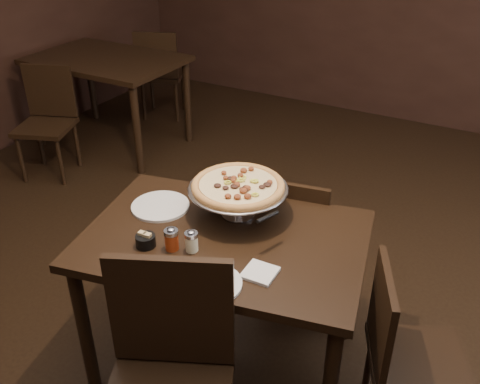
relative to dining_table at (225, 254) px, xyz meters
The scene contains 16 objects.
room 0.76m from the dining_table, 62.88° to the left, with size 6.04×7.04×2.84m.
dining_table is the anchor object (origin of this frame).
background_table 2.82m from the dining_table, 141.43° to the left, with size 1.27×0.85×0.79m.
pizza_stand 0.31m from the dining_table, 99.68° to the left, with size 0.45×0.45×0.19m.
parmesan_shaker 0.22m from the dining_table, 112.66° to the right, with size 0.06×0.06×0.10m.
pepper_flake_shaker 0.28m from the dining_table, 127.64° to the right, with size 0.06×0.06×0.11m.
packet_caddy 0.36m from the dining_table, 138.73° to the right, with size 0.08×0.08×0.07m.
napkin_stack 0.32m from the dining_table, 31.72° to the right, with size 0.12×0.12×0.01m, color silver.
plate_left 0.40m from the dining_table, behind, with size 0.27×0.27×0.01m, color silver.
plate_near 0.35m from the dining_table, 69.07° to the right, with size 0.25×0.25×0.01m, color silver.
serving_spatula 0.32m from the dining_table, ahead, with size 0.13×0.13×0.02m.
chair_far 0.59m from the dining_table, 80.04° to the left, with size 0.45×0.45×0.83m.
chair_near 0.62m from the dining_table, 79.30° to the right, with size 0.61×0.61×0.98m.
chair_side 0.84m from the dining_table, ahead, with size 0.51×0.51×0.83m.
bg_chair_far 3.30m from the dining_table, 131.48° to the left, with size 0.54×0.54×0.88m.
bg_chair_near 2.53m from the dining_table, 154.34° to the left, with size 0.52×0.52×0.86m.
Camera 1 is at (0.98, -1.73, 2.09)m, focal length 40.00 mm.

